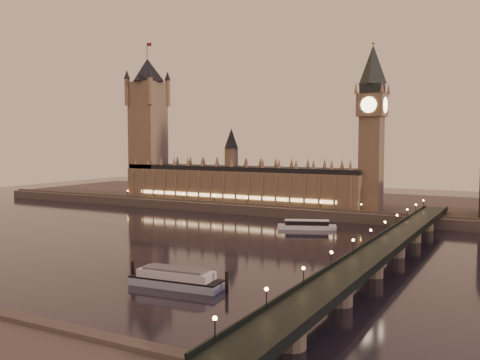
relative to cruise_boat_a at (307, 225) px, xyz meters
The scene contains 8 objects.
ground 74.87m from the cruise_boat_a, 115.83° to the right, with size 700.00×700.00×0.00m, color black.
far_embankment 97.67m from the cruise_boat_a, 91.53° to the left, with size 560.00×130.00×6.00m, color #423D35.
palace_of_westminster 92.43m from the cruise_boat_a, 143.60° to the left, with size 180.00×26.62×52.00m.
victoria_tower 173.78m from the cruise_boat_a, 160.63° to the left, with size 31.68×31.68×118.00m.
big_ben 84.48m from the cruise_boat_a, 68.26° to the left, with size 17.68×17.68×104.00m.
westminster_bridge 89.61m from the cruise_boat_a, 48.78° to the right, with size 13.20×260.00×15.30m.
cruise_boat_a is the anchor object (origin of this frame).
moored_barge 131.75m from the cruise_boat_a, 88.10° to the right, with size 37.76×11.84×6.94m.
Camera 1 is at (140.61, -210.04, 49.63)m, focal length 40.00 mm.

